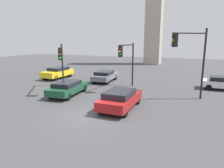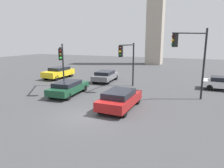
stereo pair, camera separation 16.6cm
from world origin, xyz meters
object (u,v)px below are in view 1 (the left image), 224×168
object	(u,v)px
car_1	(58,72)
car_4	(68,87)
car_3	(105,76)
traffic_light_3	(61,57)
car_0	(120,99)
traffic_light_0	(127,56)
traffic_light_2	(191,51)

from	to	relation	value
car_1	car_4	bearing A→B (deg)	44.31
car_4	car_3	bearing A→B (deg)	-9.12
car_1	traffic_light_3	bearing A→B (deg)	42.25
car_1	car_0	bearing A→B (deg)	56.24
car_3	car_4	distance (m)	6.92
traffic_light_0	traffic_light_3	size ratio (longest dim) A/B	1.02
traffic_light_3	car_0	size ratio (longest dim) A/B	1.01
car_0	car_3	distance (m)	10.05
traffic_light_0	car_0	distance (m)	6.60
traffic_light_3	car_0	xyz separation A→B (m)	(7.07, -2.87, -2.53)
car_0	car_3	xyz separation A→B (m)	(-5.17, 8.62, -0.02)
traffic_light_0	car_3	xyz separation A→B (m)	(-3.66, 2.74, -2.62)
car_1	car_4	world-z (taller)	car_1
car_3	car_4	xyz separation A→B (m)	(-0.47, -6.90, -0.01)
traffic_light_2	traffic_light_3	world-z (taller)	traffic_light_2
traffic_light_3	car_3	xyz separation A→B (m)	(1.90, 5.75, -2.55)
traffic_light_0	traffic_light_3	bearing A→B (deg)	-57.81
car_1	car_4	xyz separation A→B (m)	(6.06, -6.49, -0.09)
traffic_light_2	traffic_light_3	distance (m)	11.51
traffic_light_0	car_4	xyz separation A→B (m)	(-4.13, -4.16, -2.64)
traffic_light_3	car_4	distance (m)	3.15
traffic_light_3	traffic_light_2	bearing A→B (deg)	61.80
traffic_light_0	car_4	bearing A→B (deg)	-41.02
traffic_light_0	traffic_light_2	distance (m)	6.17
traffic_light_3	car_4	size ratio (longest dim) A/B	0.95
traffic_light_0	car_3	distance (m)	5.27
traffic_light_2	car_4	world-z (taller)	traffic_light_2
car_1	car_3	bearing A→B (deg)	94.89
car_4	traffic_light_0	bearing A→B (deg)	-50.00
traffic_light_2	car_4	bearing A→B (deg)	-25.63
traffic_light_2	car_0	xyz separation A→B (m)	(-4.36, -4.08, -3.28)
traffic_light_0	traffic_light_2	world-z (taller)	traffic_light_2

